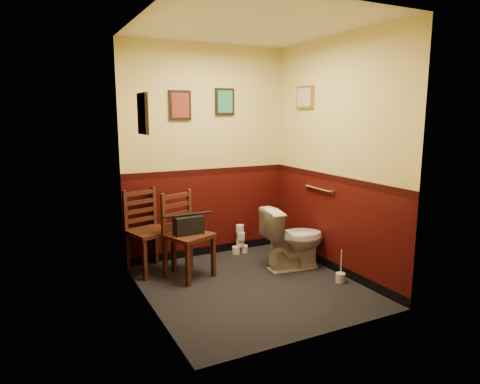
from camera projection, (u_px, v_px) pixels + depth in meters
floor at (250, 286)px, 4.67m from camera, size 2.20×2.40×0.00m
ceiling at (251, 25)px, 4.18m from camera, size 2.20×2.40×0.00m
wall_back at (207, 153)px, 5.48m from camera, size 2.20×0.00×2.70m
wall_front at (323, 178)px, 3.37m from camera, size 2.20×0.00×2.70m
wall_left at (146, 169)px, 3.94m from camera, size 0.00×2.40×2.70m
wall_right at (335, 158)px, 4.91m from camera, size 0.00×2.40×2.70m
grab_bar at (319, 189)px, 5.19m from camera, size 0.05×0.56×0.06m
framed_print_back_a at (180, 105)px, 5.20m from camera, size 0.28×0.04×0.36m
framed_print_back_b at (225, 102)px, 5.45m from camera, size 0.26×0.04×0.34m
framed_print_left at (143, 114)px, 3.94m from camera, size 0.04×0.30×0.38m
framed_print_right at (305, 97)px, 5.30m from camera, size 0.04×0.34×0.28m
toilet at (294, 239)px, 5.14m from camera, size 0.80×0.50×0.74m
toilet_brush at (341, 277)px, 4.75m from camera, size 0.11×0.11×0.38m
chair_left at (148, 231)px, 5.04m from camera, size 0.57×0.57×0.98m
chair_right at (186, 235)px, 4.87m from camera, size 0.59×0.59×0.98m
handbag at (188, 225)px, 4.82m from camera, size 0.33×0.17×0.24m
tp_stack at (240, 241)px, 5.73m from camera, size 0.22×0.14×0.39m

